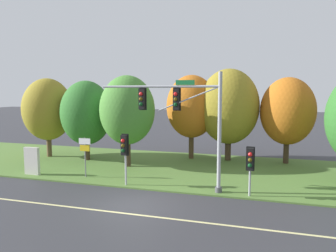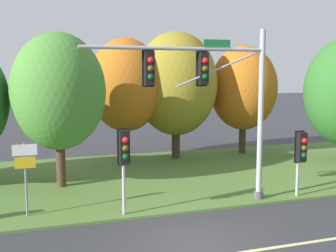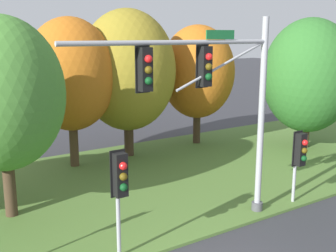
{
  "view_description": "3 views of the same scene",
  "coord_description": "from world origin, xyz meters",
  "px_view_note": "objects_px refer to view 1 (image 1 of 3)",
  "views": [
    {
      "loc": [
        6.52,
        -15.17,
        5.93
      ],
      "look_at": [
        0.62,
        4.49,
        3.66
      ],
      "focal_mm": 35.0,
      "sensor_mm": 36.0,
      "label": 1
    },
    {
      "loc": [
        -4.77,
        -11.7,
        5.27
      ],
      "look_at": [
        0.61,
        4.54,
        3.07
      ],
      "focal_mm": 45.0,
      "sensor_mm": 36.0,
      "label": 2
    },
    {
      "loc": [
        -6.54,
        -7.08,
        6.33
      ],
      "look_at": [
        1.09,
        4.46,
        3.33
      ],
      "focal_mm": 45.0,
      "sensor_mm": 36.0,
      "label": 3
    }
  ],
  "objects_px": {
    "tree_right_far": "(288,111)",
    "tree_behind_signpost": "(127,110)",
    "pedestrian_signal_near_kerb": "(124,148)",
    "info_kiosk": "(32,161)",
    "route_sign_post": "(85,151)",
    "tree_left_of_mast": "(86,113)",
    "pedestrian_signal_further_along": "(250,162)",
    "traffic_signal_mast": "(185,114)",
    "tree_nearest_road": "(48,109)",
    "tree_mid_verge": "(192,107)",
    "tree_tall_centre": "(229,107)"
  },
  "relations": [
    {
      "from": "tree_right_far",
      "to": "tree_behind_signpost",
      "type": "bearing_deg",
      "value": -158.57
    },
    {
      "from": "pedestrian_signal_near_kerb",
      "to": "tree_right_far",
      "type": "bearing_deg",
      "value": 43.77
    },
    {
      "from": "info_kiosk",
      "to": "tree_behind_signpost",
      "type": "bearing_deg",
      "value": 38.13
    },
    {
      "from": "route_sign_post",
      "to": "tree_left_of_mast",
      "type": "bearing_deg",
      "value": 119.1
    },
    {
      "from": "pedestrian_signal_further_along",
      "to": "info_kiosk",
      "type": "bearing_deg",
      "value": 177.63
    },
    {
      "from": "tree_left_of_mast",
      "to": "route_sign_post",
      "type": "bearing_deg",
      "value": -60.9
    },
    {
      "from": "traffic_signal_mast",
      "to": "tree_behind_signpost",
      "type": "bearing_deg",
      "value": 141.24
    },
    {
      "from": "traffic_signal_mast",
      "to": "info_kiosk",
      "type": "bearing_deg",
      "value": 178.6
    },
    {
      "from": "pedestrian_signal_near_kerb",
      "to": "pedestrian_signal_further_along",
      "type": "bearing_deg",
      "value": -0.08
    },
    {
      "from": "route_sign_post",
      "to": "traffic_signal_mast",
      "type": "bearing_deg",
      "value": -6.14
    },
    {
      "from": "route_sign_post",
      "to": "tree_right_far",
      "type": "distance_m",
      "value": 15.71
    },
    {
      "from": "traffic_signal_mast",
      "to": "info_kiosk",
      "type": "relative_size",
      "value": 3.87
    },
    {
      "from": "pedestrian_signal_further_along",
      "to": "route_sign_post",
      "type": "relative_size",
      "value": 1.04
    },
    {
      "from": "pedestrian_signal_near_kerb",
      "to": "route_sign_post",
      "type": "height_order",
      "value": "pedestrian_signal_near_kerb"
    },
    {
      "from": "info_kiosk",
      "to": "tree_left_of_mast",
      "type": "bearing_deg",
      "value": 77.76
    },
    {
      "from": "route_sign_post",
      "to": "tree_behind_signpost",
      "type": "distance_m",
      "value": 4.71
    },
    {
      "from": "traffic_signal_mast",
      "to": "tree_nearest_road",
      "type": "xyz_separation_m",
      "value": [
        -13.7,
        5.92,
        -0.33
      ]
    },
    {
      "from": "traffic_signal_mast",
      "to": "tree_behind_signpost",
      "type": "height_order",
      "value": "tree_behind_signpost"
    },
    {
      "from": "tree_mid_verge",
      "to": "tree_tall_centre",
      "type": "xyz_separation_m",
      "value": [
        3.09,
        0.17,
        0.04
      ]
    },
    {
      "from": "tree_tall_centre",
      "to": "tree_mid_verge",
      "type": "bearing_deg",
      "value": -176.76
    },
    {
      "from": "route_sign_post",
      "to": "info_kiosk",
      "type": "xyz_separation_m",
      "value": [
        -3.86,
        -0.49,
        -0.85
      ]
    },
    {
      "from": "info_kiosk",
      "to": "traffic_signal_mast",
      "type": "bearing_deg",
      "value": -1.4
    },
    {
      "from": "pedestrian_signal_near_kerb",
      "to": "tree_left_of_mast",
      "type": "height_order",
      "value": "tree_left_of_mast"
    },
    {
      "from": "route_sign_post",
      "to": "tree_mid_verge",
      "type": "height_order",
      "value": "tree_mid_verge"
    },
    {
      "from": "tree_right_far",
      "to": "tree_nearest_road",
      "type": "bearing_deg",
      "value": -171.06
    },
    {
      "from": "traffic_signal_mast",
      "to": "pedestrian_signal_near_kerb",
      "type": "bearing_deg",
      "value": -174.89
    },
    {
      "from": "route_sign_post",
      "to": "info_kiosk",
      "type": "distance_m",
      "value": 3.99
    },
    {
      "from": "pedestrian_signal_further_along",
      "to": "tree_tall_centre",
      "type": "relative_size",
      "value": 0.37
    },
    {
      "from": "route_sign_post",
      "to": "tree_mid_verge",
      "type": "distance_m",
      "value": 10.02
    },
    {
      "from": "traffic_signal_mast",
      "to": "pedestrian_signal_near_kerb",
      "type": "height_order",
      "value": "traffic_signal_mast"
    },
    {
      "from": "pedestrian_signal_near_kerb",
      "to": "tree_tall_centre",
      "type": "xyz_separation_m",
      "value": [
        5.2,
        9.23,
        2.14
      ]
    },
    {
      "from": "tree_tall_centre",
      "to": "tree_right_far",
      "type": "bearing_deg",
      "value": 1.67
    },
    {
      "from": "pedestrian_signal_further_along",
      "to": "tree_left_of_mast",
      "type": "relative_size",
      "value": 0.42
    },
    {
      "from": "tree_left_of_mast",
      "to": "tree_mid_verge",
      "type": "xyz_separation_m",
      "value": [
        8.18,
        3.11,
        0.48
      ]
    },
    {
      "from": "pedestrian_signal_near_kerb",
      "to": "pedestrian_signal_further_along",
      "type": "distance_m",
      "value": 7.41
    },
    {
      "from": "tree_left_of_mast",
      "to": "pedestrian_signal_near_kerb",
      "type": "bearing_deg",
      "value": -44.41
    },
    {
      "from": "traffic_signal_mast",
      "to": "tree_behind_signpost",
      "type": "xyz_separation_m",
      "value": [
        -5.55,
        4.46,
        -0.16
      ]
    },
    {
      "from": "pedestrian_signal_further_along",
      "to": "tree_behind_signpost",
      "type": "xyz_separation_m",
      "value": [
        -9.29,
        4.8,
        2.33
      ]
    },
    {
      "from": "tree_tall_centre",
      "to": "info_kiosk",
      "type": "xyz_separation_m",
      "value": [
        -12.43,
        -8.64,
        -3.51
      ]
    },
    {
      "from": "traffic_signal_mast",
      "to": "pedestrian_signal_near_kerb",
      "type": "distance_m",
      "value": 4.26
    },
    {
      "from": "tree_right_far",
      "to": "info_kiosk",
      "type": "relative_size",
      "value": 3.59
    },
    {
      "from": "route_sign_post",
      "to": "info_kiosk",
      "type": "relative_size",
      "value": 1.41
    },
    {
      "from": "tree_right_far",
      "to": "tree_tall_centre",
      "type": "bearing_deg",
      "value": -178.33
    },
    {
      "from": "pedestrian_signal_further_along",
      "to": "tree_tall_centre",
      "type": "distance_m",
      "value": 9.82
    },
    {
      "from": "pedestrian_signal_further_along",
      "to": "tree_behind_signpost",
      "type": "height_order",
      "value": "tree_behind_signpost"
    },
    {
      "from": "pedestrian_signal_further_along",
      "to": "tree_mid_verge",
      "type": "bearing_deg",
      "value": 120.28
    },
    {
      "from": "tree_left_of_mast",
      "to": "tree_mid_verge",
      "type": "bearing_deg",
      "value": 20.85
    },
    {
      "from": "tree_mid_verge",
      "to": "info_kiosk",
      "type": "bearing_deg",
      "value": -137.82
    },
    {
      "from": "tree_right_far",
      "to": "info_kiosk",
      "type": "distance_m",
      "value": 19.4
    },
    {
      "from": "route_sign_post",
      "to": "tree_tall_centre",
      "type": "relative_size",
      "value": 0.35
    }
  ]
}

